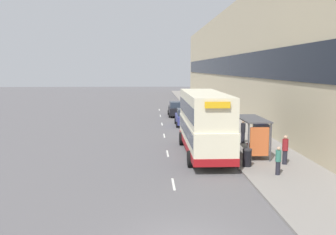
% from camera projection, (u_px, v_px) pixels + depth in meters
% --- Properties ---
extents(pavement, '(5.00, 93.00, 0.14)m').
position_uv_depth(pavement, '(207.00, 112.00, 50.95)').
color(pavement, gray).
rests_on(pavement, ground_plane).
extents(terrace_facade, '(3.10, 93.00, 13.93)m').
position_uv_depth(terrace_facade, '(238.00, 61.00, 50.23)').
color(terrace_facade, '#C6B793').
rests_on(terrace_facade, ground_plane).
extents(lane_mark_1, '(0.12, 2.00, 0.01)m').
position_uv_depth(lane_mark_1, '(173.00, 184.00, 19.24)').
color(lane_mark_1, silver).
rests_on(lane_mark_1, ground_plane).
extents(lane_mark_2, '(0.12, 2.00, 0.01)m').
position_uv_depth(lane_mark_2, '(168.00, 154.00, 26.15)').
color(lane_mark_2, silver).
rests_on(lane_mark_2, ground_plane).
extents(lane_mark_3, '(0.12, 2.00, 0.01)m').
position_uv_depth(lane_mark_3, '(164.00, 136.00, 33.06)').
color(lane_mark_3, silver).
rests_on(lane_mark_3, ground_plane).
extents(lane_mark_4, '(0.12, 2.00, 0.01)m').
position_uv_depth(lane_mark_4, '(162.00, 124.00, 39.97)').
color(lane_mark_4, silver).
rests_on(lane_mark_4, ground_plane).
extents(lane_mark_5, '(0.12, 2.00, 0.01)m').
position_uv_depth(lane_mark_5, '(160.00, 116.00, 46.88)').
color(lane_mark_5, silver).
rests_on(lane_mark_5, ground_plane).
extents(lane_mark_6, '(0.12, 2.00, 0.01)m').
position_uv_depth(lane_mark_6, '(159.00, 110.00, 53.79)').
color(lane_mark_6, silver).
rests_on(lane_mark_6, ground_plane).
extents(bus_shelter, '(1.60, 4.20, 2.48)m').
position_uv_depth(bus_shelter, '(255.00, 130.00, 24.82)').
color(bus_shelter, '#4C4C51').
rests_on(bus_shelter, ground_plane).
extents(double_decker_bus_near, '(2.85, 10.16, 4.30)m').
position_uv_depth(double_decker_bus_near, '(204.00, 122.00, 25.46)').
color(double_decker_bus_near, beige).
rests_on(double_decker_bus_near, ground_plane).
extents(car_0, '(1.93, 4.52, 1.83)m').
position_uv_depth(car_0, '(176.00, 109.00, 46.56)').
color(car_0, black).
rests_on(car_0, ground_plane).
extents(car_1, '(2.01, 4.14, 1.78)m').
position_uv_depth(car_1, '(185.00, 117.00, 38.84)').
color(car_1, navy).
rests_on(car_1, ground_plane).
extents(pedestrian_at_shelter, '(0.35, 0.35, 1.79)m').
position_uv_depth(pedestrian_at_shelter, '(243.00, 132.00, 29.00)').
color(pedestrian_at_shelter, '#23232D').
rests_on(pedestrian_at_shelter, ground_plane).
extents(pedestrian_1, '(0.34, 0.34, 1.73)m').
position_uv_depth(pedestrian_1, '(258.00, 136.00, 27.08)').
color(pedestrian_1, '#23232D').
rests_on(pedestrian_1, ground_plane).
extents(pedestrian_2, '(0.32, 0.32, 1.61)m').
position_uv_depth(pedestrian_2, '(260.00, 133.00, 29.10)').
color(pedestrian_2, '#23232D').
rests_on(pedestrian_2, ground_plane).
extents(pedestrian_3, '(0.35, 0.35, 1.78)m').
position_uv_depth(pedestrian_3, '(285.00, 149.00, 22.62)').
color(pedestrian_3, '#23232D').
rests_on(pedestrian_3, ground_plane).
extents(pedestrian_4, '(0.31, 0.31, 1.57)m').
position_uv_depth(pedestrian_4, '(278.00, 160.00, 20.37)').
color(pedestrian_4, '#23232D').
rests_on(pedestrian_4, ground_plane).
extents(litter_bin, '(0.55, 0.55, 1.05)m').
position_uv_depth(litter_bin, '(247.00, 157.00, 22.19)').
color(litter_bin, black).
rests_on(litter_bin, ground_plane).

